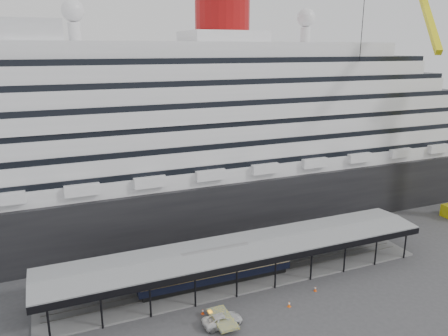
{
  "coord_description": "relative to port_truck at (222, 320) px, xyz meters",
  "views": [
    {
      "loc": [
        -24.29,
        -45.74,
        31.86
      ],
      "look_at": [
        -1.73,
        8.0,
        15.83
      ],
      "focal_mm": 35.0,
      "sensor_mm": 36.0,
      "label": 1
    }
  ],
  "objects": [
    {
      "name": "port_truck",
      "position": [
        0.0,
        0.0,
        0.0
      ],
      "size": [
        4.86,
        2.27,
        1.35
      ],
      "primitive_type": "imported",
      "rotation": [
        0.0,
        0.0,
        1.58
      ],
      "color": "silver",
      "rests_on": "ground"
    },
    {
      "name": "cruise_ship",
      "position": [
        7.01,
        35.98,
        17.68
      ],
      "size": [
        130.0,
        30.0,
        43.9
      ],
      "color": "black",
      "rests_on": "ground"
    },
    {
      "name": "pullman_carriage",
      "position": [
        2.71,
        8.98,
        1.96
      ],
      "size": [
        22.07,
        3.11,
        21.64
      ],
      "rotation": [
        0.0,
        0.0,
        -0.01
      ],
      "color": "black",
      "rests_on": "ground"
    },
    {
      "name": "traffic_cone_right",
      "position": [
        14.52,
        2.06,
        -0.31
      ],
      "size": [
        0.45,
        0.45,
        0.73
      ],
      "rotation": [
        0.0,
        0.0,
        -0.22
      ],
      "color": "#F5510D",
      "rests_on": "ground"
    },
    {
      "name": "ground",
      "position": [
        6.96,
        3.98,
        -0.67
      ],
      "size": [
        200.0,
        200.0,
        0.0
      ],
      "primitive_type": "plane",
      "color": "#39393C",
      "rests_on": "ground"
    },
    {
      "name": "platform_canopy",
      "position": [
        6.96,
        8.98,
        1.69
      ],
      "size": [
        56.0,
        9.18,
        5.3
      ],
      "color": "slate",
      "rests_on": "ground"
    },
    {
      "name": "traffic_cone_mid",
      "position": [
        9.3,
        0.19,
        -0.28
      ],
      "size": [
        0.52,
        0.52,
        0.79
      ],
      "rotation": [
        0.0,
        0.0,
        0.33
      ],
      "color": "#EF5C0D",
      "rests_on": "ground"
    },
    {
      "name": "traffic_cone_left",
      "position": [
        -1.41,
        2.97,
        -0.32
      ],
      "size": [
        0.4,
        0.4,
        0.71
      ],
      "rotation": [
        0.0,
        0.0,
        0.1
      ],
      "color": "#F3420D",
      "rests_on": "ground"
    }
  ]
}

